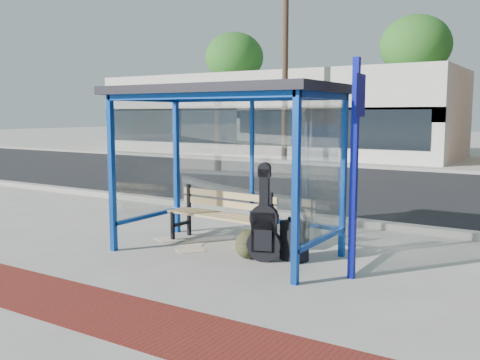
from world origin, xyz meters
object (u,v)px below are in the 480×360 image
Objects in this scene: bench at (222,213)px; guitar_bag at (264,228)px; suitcase at (294,241)px; backpack at (247,245)px.

bench is 1.18m from guitar_bag.
guitar_bag reaches higher than bench.
guitar_bag is 0.46m from suitcase.
suitcase reaches higher than backpack.
bench reaches higher than suitcase.
suitcase is (0.34, 0.24, -0.19)m from guitar_bag.
guitar_bag reaches higher than backpack.
bench is 1.45× the size of guitar_bag.
guitar_bag is at bearing -17.91° from backpack.
guitar_bag is (1.05, -0.53, -0.02)m from bench.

